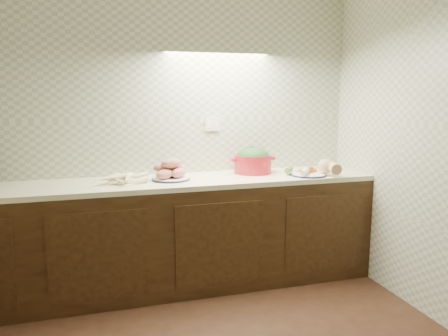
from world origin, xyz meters
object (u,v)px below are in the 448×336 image
object	(u,v)px
sweet_potato_plate	(170,172)
veg_plate	(316,169)
parsnip_pile	(124,179)
dutch_oven	(253,161)
onion_bowl	(171,171)

from	to	relation	value
sweet_potato_plate	veg_plate	world-z (taller)	sweet_potato_plate
veg_plate	parsnip_pile	bearing A→B (deg)	174.80
sweet_potato_plate	dutch_oven	distance (m)	0.75
onion_bowl	dutch_oven	size ratio (longest dim) A/B	0.43
onion_bowl	veg_plate	bearing A→B (deg)	-13.10
onion_bowl	dutch_oven	bearing A→B (deg)	-1.19
dutch_oven	veg_plate	world-z (taller)	dutch_oven
parsnip_pile	veg_plate	bearing A→B (deg)	-5.20
parsnip_pile	sweet_potato_plate	world-z (taller)	sweet_potato_plate
sweet_potato_plate	dutch_oven	size ratio (longest dim) A/B	0.79
sweet_potato_plate	veg_plate	size ratio (longest dim) A/B	0.69
dutch_oven	veg_plate	bearing A→B (deg)	-28.78
parsnip_pile	veg_plate	xyz separation A→B (m)	(1.57, -0.14, 0.02)
onion_bowl	veg_plate	xyz separation A→B (m)	(1.19, -0.28, 0.00)
parsnip_pile	onion_bowl	world-z (taller)	onion_bowl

